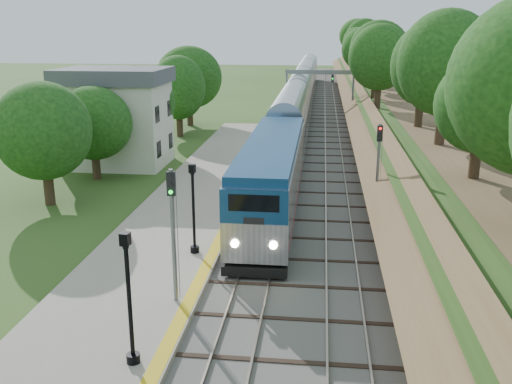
# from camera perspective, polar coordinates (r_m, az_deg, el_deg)

# --- Properties ---
(trackbed) EXTENTS (9.50, 170.00, 0.28)m
(trackbed) POSITION_cam_1_polar(r_m,az_deg,el_deg) (76.04, 5.94, 7.70)
(trackbed) COLOR #4C4944
(trackbed) RESTS_ON ground
(platform) EXTENTS (6.40, 68.00, 0.38)m
(platform) POSITION_cam_1_polar(r_m,az_deg,el_deg) (34.06, -7.41, -2.82)
(platform) COLOR gray
(platform) RESTS_ON ground
(yellow_stripe) EXTENTS (0.55, 68.00, 0.01)m
(yellow_stripe) POSITION_cam_1_polar(r_m,az_deg,el_deg) (33.44, -2.67, -2.71)
(yellow_stripe) COLOR gold
(yellow_stripe) RESTS_ON platform
(embankment) EXTENTS (10.64, 170.00, 11.70)m
(embankment) POSITION_cam_1_polar(r_m,az_deg,el_deg) (76.15, 12.35, 8.87)
(embankment) COLOR brown
(embankment) RESTS_ON ground
(station_building) EXTENTS (8.60, 6.60, 8.00)m
(station_building) POSITION_cam_1_polar(r_m,az_deg,el_deg) (48.76, -13.79, 7.35)
(station_building) COLOR silver
(station_building) RESTS_ON ground
(signal_gantry) EXTENTS (8.40, 0.38, 6.20)m
(signal_gantry) POSITION_cam_1_polar(r_m,az_deg,el_deg) (70.49, 6.38, 10.92)
(signal_gantry) COLOR slate
(signal_gantry) RESTS_ON ground
(trees_behind_platform) EXTENTS (7.82, 53.32, 7.21)m
(trees_behind_platform) POSITION_cam_1_polar(r_m,az_deg,el_deg) (39.08, -14.57, 5.84)
(trees_behind_platform) COLOR #332316
(trees_behind_platform) RESTS_ON ground
(train) EXTENTS (3.09, 102.91, 4.55)m
(train) POSITION_cam_1_polar(r_m,az_deg,el_deg) (74.59, 4.42, 9.34)
(train) COLOR black
(train) RESTS_ON trackbed
(lamppost_mid) EXTENTS (0.46, 0.46, 4.63)m
(lamppost_mid) POSITION_cam_1_polar(r_m,az_deg,el_deg) (19.39, -12.51, -11.12)
(lamppost_mid) COLOR black
(lamppost_mid) RESTS_ON platform
(lamppost_far) EXTENTS (0.45, 0.45, 4.51)m
(lamppost_far) POSITION_cam_1_polar(r_m,az_deg,el_deg) (28.11, -6.26, -2.20)
(lamppost_far) COLOR black
(lamppost_far) RESTS_ON platform
(signal_platform) EXTENTS (0.33, 0.26, 5.56)m
(signal_platform) POSITION_cam_1_polar(r_m,az_deg,el_deg) (22.81, -8.32, -2.96)
(signal_platform) COLOR slate
(signal_platform) RESTS_ON platform
(signal_farside) EXTENTS (0.31, 0.25, 5.74)m
(signal_farside) POSITION_cam_1_polar(r_m,az_deg,el_deg) (34.10, 12.12, 2.98)
(signal_farside) COLOR slate
(signal_farside) RESTS_ON ground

